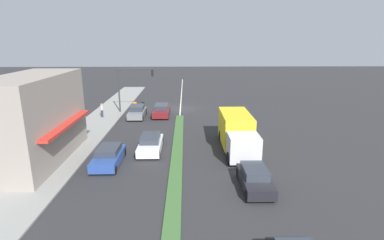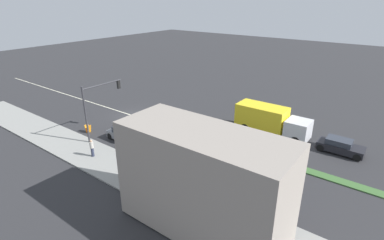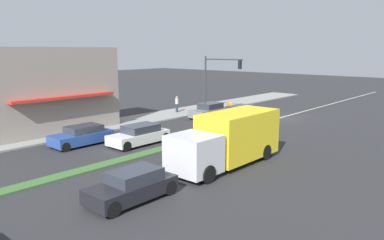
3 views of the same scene
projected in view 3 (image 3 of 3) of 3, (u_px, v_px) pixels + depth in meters
The scene contains 13 objects.
ground_plane at pixel (131, 158), 22.14m from camera, with size 160.00×160.00×0.00m, color #2B2B2D.
sidewalk_right at pixel (47, 136), 27.64m from camera, with size 4.00×73.00×0.12m, color gray.
lane_marking_center at pixel (280, 118), 35.36m from camera, with size 0.16×60.00×0.01m, color beige.
building_corner_store at pixel (49, 90), 28.79m from camera, with size 4.78×10.10×6.40m.
traffic_signal_main at pixel (217, 75), 37.20m from camera, with size 4.59×0.34×5.60m.
pedestrian at pixel (177, 104), 37.74m from camera, with size 0.34×0.34×1.63m.
warning_aframe_sign at pixel (229, 107), 39.45m from camera, with size 0.45×0.53×0.84m.
delivery_truck at pixel (229, 139), 20.77m from camera, with size 2.44×7.50×2.87m.
suv_grey at pixel (209, 111), 35.25m from camera, with size 1.76×4.04×1.41m.
coupe_blue at pixel (82, 136), 25.23m from camera, with size 1.82×4.11×1.31m.
sedan_dark at pixel (132, 186), 15.86m from camera, with size 1.73×3.94×1.33m.
van_white at pixel (139, 135), 25.34m from camera, with size 1.81×4.24×1.34m.
sedan_maroon at pixel (239, 113), 34.04m from camera, with size 1.88×4.50×1.33m.
Camera 3 is at (-16.91, 31.52, 6.32)m, focal length 35.00 mm.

